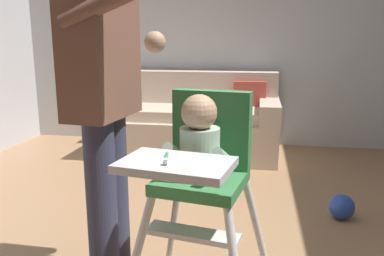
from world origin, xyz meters
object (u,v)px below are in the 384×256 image
(high_chair, at_px, (201,160))
(adult_standing, at_px, (104,97))
(couch, at_px, (190,123))
(toy_ball, at_px, (342,207))

(high_chair, distance_m, adult_standing, 0.52)
(high_chair, height_order, adult_standing, adult_standing)
(couch, bearing_deg, adult_standing, 0.67)
(high_chair, xyz_separation_m, toy_ball, (0.82, 1.03, -0.61))
(high_chair, relative_size, adult_standing, 0.59)
(adult_standing, xyz_separation_m, toy_ball, (1.27, 0.98, -0.86))
(high_chair, height_order, toy_ball, high_chair)
(high_chair, bearing_deg, toy_ball, 151.52)
(couch, bearing_deg, toy_ball, 42.19)
(high_chair, distance_m, toy_ball, 1.45)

